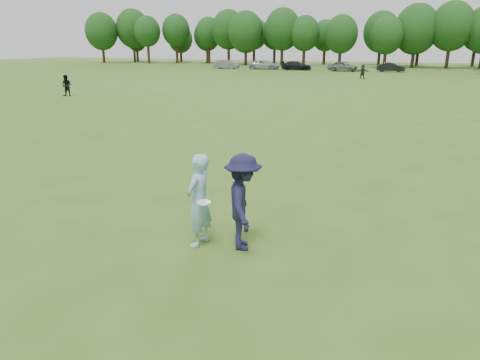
{
  "coord_description": "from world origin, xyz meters",
  "views": [
    {
      "loc": [
        4.18,
        -7.09,
        3.89
      ],
      "look_at": [
        0.86,
        1.04,
        1.1
      ],
      "focal_mm": 32.0,
      "sensor_mm": 36.0,
      "label": 1
    }
  ],
  "objects_px": {
    "player_far_a": "(67,86)",
    "car_d": "(296,66)",
    "defender": "(243,202)",
    "car_b": "(226,64)",
    "car_f": "(391,67)",
    "player_far_d": "(363,72)",
    "car_e": "(343,66)",
    "thrower": "(199,201)",
    "car_c": "(264,65)"
  },
  "relations": [
    {
      "from": "player_far_a",
      "to": "player_far_d",
      "type": "height_order",
      "value": "player_far_d"
    },
    {
      "from": "defender",
      "to": "car_c",
      "type": "height_order",
      "value": "defender"
    },
    {
      "from": "car_d",
      "to": "player_far_d",
      "type": "bearing_deg",
      "value": -144.37
    },
    {
      "from": "player_far_d",
      "to": "car_e",
      "type": "bearing_deg",
      "value": 87.32
    },
    {
      "from": "car_b",
      "to": "car_f",
      "type": "xyz_separation_m",
      "value": [
        25.9,
        1.43,
        -0.05
      ]
    },
    {
      "from": "car_d",
      "to": "car_f",
      "type": "height_order",
      "value": "car_d"
    },
    {
      "from": "player_far_a",
      "to": "car_d",
      "type": "height_order",
      "value": "player_far_a"
    },
    {
      "from": "player_far_a",
      "to": "car_e",
      "type": "distance_m",
      "value": 43.4
    },
    {
      "from": "thrower",
      "to": "player_far_d",
      "type": "bearing_deg",
      "value": -171.97
    },
    {
      "from": "player_far_d",
      "to": "car_f",
      "type": "bearing_deg",
      "value": 61.25
    },
    {
      "from": "car_c",
      "to": "defender",
      "type": "bearing_deg",
      "value": -169.02
    },
    {
      "from": "thrower",
      "to": "car_c",
      "type": "xyz_separation_m",
      "value": [
        -19.8,
        61.18,
        -0.23
      ]
    },
    {
      "from": "car_b",
      "to": "car_f",
      "type": "distance_m",
      "value": 25.94
    },
    {
      "from": "car_c",
      "to": "car_f",
      "type": "xyz_separation_m",
      "value": [
        19.6,
        0.22,
        -0.05
      ]
    },
    {
      "from": "car_b",
      "to": "car_f",
      "type": "height_order",
      "value": "car_b"
    },
    {
      "from": "player_far_d",
      "to": "car_d",
      "type": "distance_m",
      "value": 19.13
    },
    {
      "from": "defender",
      "to": "car_d",
      "type": "distance_m",
      "value": 62.53
    },
    {
      "from": "thrower",
      "to": "car_d",
      "type": "distance_m",
      "value": 62.52
    },
    {
      "from": "player_far_a",
      "to": "thrower",
      "type": "bearing_deg",
      "value": -55.1
    },
    {
      "from": "thrower",
      "to": "player_far_a",
      "type": "height_order",
      "value": "thrower"
    },
    {
      "from": "car_c",
      "to": "car_f",
      "type": "relative_size",
      "value": 1.28
    },
    {
      "from": "player_far_a",
      "to": "car_c",
      "type": "distance_m",
      "value": 41.89
    },
    {
      "from": "defender",
      "to": "car_c",
      "type": "distance_m",
      "value": 64.38
    },
    {
      "from": "defender",
      "to": "car_b",
      "type": "distance_m",
      "value": 65.57
    },
    {
      "from": "car_e",
      "to": "thrower",
      "type": "bearing_deg",
      "value": -167.28
    },
    {
      "from": "player_far_a",
      "to": "car_b",
      "type": "bearing_deg",
      "value": 82.95
    },
    {
      "from": "thrower",
      "to": "player_far_d",
      "type": "xyz_separation_m",
      "value": [
        -2.41,
        45.93,
        -0.12
      ]
    },
    {
      "from": "thrower",
      "to": "car_c",
      "type": "relative_size",
      "value": 0.37
    },
    {
      "from": "car_f",
      "to": "car_d",
      "type": "bearing_deg",
      "value": 93.26
    },
    {
      "from": "car_d",
      "to": "car_b",
      "type": "bearing_deg",
      "value": 91.13
    },
    {
      "from": "player_far_a",
      "to": "car_c",
      "type": "relative_size",
      "value": 0.32
    },
    {
      "from": "thrower",
      "to": "car_f",
      "type": "xyz_separation_m",
      "value": [
        -0.21,
        61.4,
        -0.28
      ]
    },
    {
      "from": "thrower",
      "to": "car_e",
      "type": "relative_size",
      "value": 0.43
    },
    {
      "from": "car_b",
      "to": "player_far_d",
      "type": "bearing_deg",
      "value": -121.69
    },
    {
      "from": "defender",
      "to": "car_f",
      "type": "bearing_deg",
      "value": -22.79
    },
    {
      "from": "player_far_d",
      "to": "car_e",
      "type": "relative_size",
      "value": 0.38
    },
    {
      "from": "car_c",
      "to": "car_f",
      "type": "height_order",
      "value": "car_c"
    },
    {
      "from": "car_c",
      "to": "car_b",
      "type": "bearing_deg",
      "value": 93.12
    },
    {
      "from": "player_far_a",
      "to": "car_e",
      "type": "height_order",
      "value": "player_far_a"
    },
    {
      "from": "defender",
      "to": "car_b",
      "type": "xyz_separation_m",
      "value": [
        -26.97,
        59.77,
        -0.25
      ]
    },
    {
      "from": "car_b",
      "to": "car_d",
      "type": "distance_m",
      "value": 11.76
    },
    {
      "from": "player_far_a",
      "to": "car_b",
      "type": "xyz_separation_m",
      "value": [
        -4.48,
        40.64,
        -0.11
      ]
    },
    {
      "from": "thrower",
      "to": "player_far_d",
      "type": "height_order",
      "value": "thrower"
    },
    {
      "from": "car_c",
      "to": "car_d",
      "type": "bearing_deg",
      "value": -101.26
    },
    {
      "from": "car_f",
      "to": "thrower",
      "type": "bearing_deg",
      "value": -178.79
    },
    {
      "from": "car_d",
      "to": "car_e",
      "type": "xyz_separation_m",
      "value": [
        7.35,
        -0.65,
        0.06
      ]
    },
    {
      "from": "car_b",
      "to": "car_c",
      "type": "relative_size",
      "value": 0.84
    },
    {
      "from": "player_far_a",
      "to": "player_far_d",
      "type": "bearing_deg",
      "value": 40.82
    },
    {
      "from": "car_f",
      "to": "defender",
      "type": "bearing_deg",
      "value": -177.99
    },
    {
      "from": "player_far_a",
      "to": "car_e",
      "type": "bearing_deg",
      "value": 57.01
    }
  ]
}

